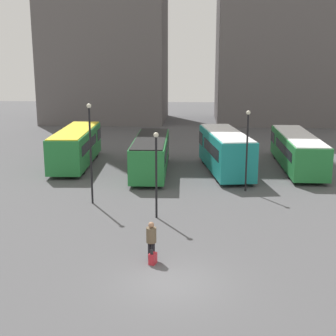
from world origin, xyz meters
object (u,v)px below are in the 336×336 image
Objects in this scene: bus_0 at (76,146)px; bus_2 at (225,150)px; lamp_post_2 at (156,167)px; bus_3 at (297,150)px; lamp_post_1 at (90,146)px; lamp_post_3 at (247,144)px; suitcase at (153,258)px; traveler at (151,237)px; bus_1 at (151,154)px.

bus_2 is (12.26, -1.75, 0.09)m from bus_0.
bus_2 is 2.02× the size of lamp_post_2.
bus_0 is 18.18m from bus_3.
bus_2 is 1.60× the size of lamp_post_1.
bus_3 is at bearing 56.22° from lamp_post_3.
traveler is at bearing 28.94° from suitcase.
bus_3 is 1.90× the size of lamp_post_1.
lamp_post_3 is (9.69, 3.33, -0.37)m from lamp_post_1.
lamp_post_2 is at bearing 19.55° from traveler.
bus_2 is 5.63× the size of traveler.
bus_2 is 12.13m from lamp_post_2.
bus_2 is at bearing 3.75° from suitcase.
traveler is 12.70m from lamp_post_3.
bus_2 reaches higher than bus_3.
bus_3 is at bearing -11.59° from traveler.
lamp_post_2 is at bearing -151.94° from bus_0.
bus_0 reaches higher than bus_3.
bus_0 is 6.03× the size of traveler.
bus_1 reaches higher than bus_3.
bus_1 is at bearing 22.74° from suitcase.
bus_1 is at bearing 101.90° from bus_3.
bus_3 reaches higher than suitcase.
lamp_post_2 is 8.00m from lamp_post_3.
lamp_post_1 is at bearing 126.88° from bus_2.
bus_1 reaches higher than traveler.
bus_0 is at bearing 90.62° from bus_3.
bus_2 is 12.43m from lamp_post_1.
suitcase is 10.21m from lamp_post_1.
bus_3 is (18.18, -0.01, -0.13)m from bus_0.
lamp_post_2 reaches higher than bus_2.
bus_2 is (5.76, 0.58, 0.21)m from bus_1.
bus_0 reaches higher than traveler.
bus_1 is at bearing 70.98° from lamp_post_1.
bus_1 is 16.87m from suitcase.
suitcase is (8.20, -19.07, -1.38)m from bus_0.
traveler is 0.32× the size of lamp_post_3.
lamp_post_3 is at bearing -6.57° from suitcase.
bus_1 is 8.59m from lamp_post_3.
bus_2 is at bearing -85.84° from bus_1.
suitcase is at bearing -159.78° from bus_0.
lamp_post_3 is (13.36, -7.21, 1.58)m from bus_0.
bus_1 is 5.79m from bus_2.
bus_2 is 17.34m from traveler.
lamp_post_1 is 4.88m from lamp_post_2.
lamp_post_3 is (5.52, 5.78, 0.31)m from lamp_post_2.
lamp_post_3 is (5.26, 11.35, 2.18)m from traveler.
lamp_post_1 is at bearing -161.02° from lamp_post_3.
bus_3 is (11.68, 2.32, -0.00)m from bus_1.
traveler is at bearing -159.50° from bus_0.
bus_0 is 1.93× the size of lamp_post_3.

